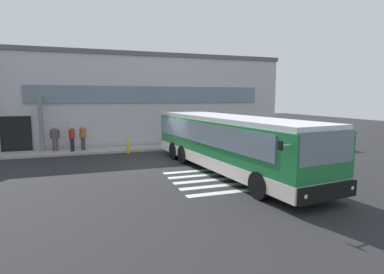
{
  "coord_description": "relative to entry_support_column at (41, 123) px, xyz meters",
  "views": [
    {
      "loc": [
        -3.45,
        -16.25,
        3.57
      ],
      "look_at": [
        1.71,
        -0.98,
        1.5
      ],
      "focal_mm": 28.62,
      "sensor_mm": 36.0,
      "label": 1
    }
  ],
  "objects": [
    {
      "name": "terminal_building",
      "position": [
        5.69,
        6.25,
        1.48
      ],
      "size": [
        24.68,
        13.8,
        6.85
      ],
      "color": "#B7B7BC",
      "rests_on": "ground"
    },
    {
      "name": "bus_main_foreground",
      "position": [
        9.23,
        -8.4,
        -0.6
      ],
      "size": [
        3.99,
        12.01,
        2.7
      ],
      "color": "#1E7238",
      "rests_on": "ground"
    },
    {
      "name": "safety_bollard_yellow",
      "position": [
        5.26,
        -1.8,
        -1.49
      ],
      "size": [
        0.18,
        0.18,
        0.9
      ],
      "primitive_type": "cylinder",
      "color": "yellow",
      "rests_on": "ground"
    },
    {
      "name": "entry_support_column",
      "position": [
        0.0,
        0.0,
        0.0
      ],
      "size": [
        0.28,
        0.28,
        3.57
      ],
      "primitive_type": "cylinder",
      "color": "slate",
      "rests_on": "boarding_curb"
    },
    {
      "name": "passenger_at_curb_edge",
      "position": [
        2.5,
        -0.55,
        -0.86
      ],
      "size": [
        0.42,
        0.47,
        1.68
      ],
      "color": "#4C4233",
      "rests_on": "boarding_curb"
    },
    {
      "name": "passenger_by_doorway",
      "position": [
        1.85,
        -0.81,
        -0.86
      ],
      "size": [
        0.38,
        0.52,
        1.68
      ],
      "color": "#1E2338",
      "rests_on": "boarding_curb"
    },
    {
      "name": "passenger_near_column",
      "position": [
        0.8,
        -0.27,
        -0.86
      ],
      "size": [
        0.59,
        0.23,
        1.68
      ],
      "color": "#4C4233",
      "rests_on": "boarding_curb"
    },
    {
      "name": "ground_plane",
      "position": [
        6.38,
        -5.4,
        -1.95
      ],
      "size": [
        80.0,
        90.0,
        0.02
      ],
      "primitive_type": "cube",
      "color": "#232326",
      "rests_on": "ground"
    },
    {
      "name": "bay_paint_stripes",
      "position": [
        8.38,
        -9.6,
        -1.93
      ],
      "size": [
        4.4,
        3.96,
        0.01
      ],
      "color": "silver",
      "rests_on": "ground"
    },
    {
      "name": "boarding_curb",
      "position": [
        6.38,
        -0.6,
        -1.86
      ],
      "size": [
        26.88,
        2.0,
        0.15
      ],
      "primitive_type": "cube",
      "color": "#9E9B93",
      "rests_on": "ground"
    }
  ]
}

